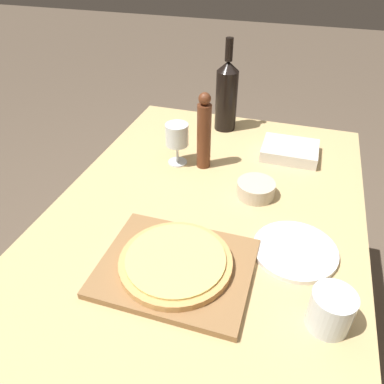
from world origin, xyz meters
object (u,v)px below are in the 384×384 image
pizza (176,261)px  wine_bottle (227,95)px  small_bowl (256,189)px  pepper_mill (204,133)px  wine_glass (177,136)px

pizza → wine_bottle: bearing=94.7°
pizza → small_bowl: bearing=69.9°
pizza → pepper_mill: size_ratio=1.04×
pizza → wine_glass: 0.49m
wine_glass → wine_bottle: bearing=73.0°
wine_glass → small_bowl: size_ratio=1.26×
pizza → wine_bottle: wine_bottle is taller
pepper_mill → small_bowl: bearing=-30.2°
wine_bottle → small_bowl: wine_bottle is taller
pepper_mill → wine_glass: (-0.09, -0.01, -0.02)m
pizza → wine_bottle: size_ratio=0.78×
pepper_mill → pizza: bearing=-81.9°
wine_bottle → pizza: bearing=-85.3°
pepper_mill → small_bowl: pepper_mill is taller
pizza → wine_bottle: 0.77m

